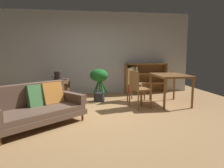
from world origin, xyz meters
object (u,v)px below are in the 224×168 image
at_px(desk_speaker, 58,77).
at_px(potted_floor_plant, 99,80).
at_px(media_console, 61,92).
at_px(bookshelf, 142,78).
at_px(dining_chair_far, 134,82).
at_px(dining_chair_near, 138,87).
at_px(open_laptop, 60,79).
at_px(dining_table, 170,78).
at_px(fabric_couch, 34,106).

distance_m(desk_speaker, potted_floor_plant, 1.14).
bearing_deg(media_console, potted_floor_plant, 3.25).
bearing_deg(bookshelf, potted_floor_plant, -144.75).
distance_m(dining_chair_far, bookshelf, 1.36).
bearing_deg(dining_chair_far, dining_chair_near, -97.60).
bearing_deg(open_laptop, dining_chair_far, -7.50).
relative_size(desk_speaker, dining_chair_far, 0.30).
height_order(media_console, desk_speaker, desk_speaker).
bearing_deg(dining_table, media_console, 169.27).
bearing_deg(open_laptop, dining_chair_near, -28.68).
height_order(open_laptop, dining_chair_far, dining_chair_far).
relative_size(media_console, dining_table, 1.18).
bearing_deg(fabric_couch, potted_floor_plant, 52.83).
relative_size(open_laptop, bookshelf, 0.32).
bearing_deg(desk_speaker, dining_table, -6.22).
xyz_separation_m(fabric_couch, media_console, (0.33, 1.77, -0.05)).
height_order(potted_floor_plant, dining_chair_near, dining_chair_near).
height_order(fabric_couch, potted_floor_plant, potted_floor_plant).
relative_size(dining_table, dining_chair_far, 1.24).
distance_m(dining_table, dining_chair_near, 1.02).
height_order(open_laptop, potted_floor_plant, potted_floor_plant).
bearing_deg(bookshelf, open_laptop, -160.58).
xyz_separation_m(desk_speaker, dining_chair_far, (2.07, 0.19, -0.22)).
xyz_separation_m(dining_table, dining_chair_far, (-0.86, 0.51, -0.17)).
bearing_deg(dining_chair_near, bookshelf, 70.59).
relative_size(potted_floor_plant, dining_chair_near, 0.99).
height_order(fabric_couch, desk_speaker, desk_speaker).
relative_size(desk_speaker, potted_floor_plant, 0.30).
xyz_separation_m(media_console, desk_speaker, (-0.03, -0.23, 0.44)).
bearing_deg(potted_floor_plant, media_console, -176.75).
bearing_deg(open_laptop, desk_speaker, -89.10).
distance_m(media_console, dining_chair_near, 2.12).
height_order(media_console, open_laptop, open_laptop).
height_order(fabric_couch, open_laptop, fabric_couch).
bearing_deg(dining_table, desk_speaker, 173.78).
bearing_deg(dining_table, potted_floor_plant, 161.65).
bearing_deg(desk_speaker, bookshelf, 27.80).
bearing_deg(open_laptop, dining_table, -14.95).
height_order(dining_table, dining_chair_near, dining_chair_near).
relative_size(open_laptop, dining_chair_far, 0.50).
bearing_deg(media_console, fabric_couch, -100.48).
distance_m(open_laptop, dining_table, 3.03).
height_order(desk_speaker, dining_chair_far, dining_chair_far).
distance_m(desk_speaker, dining_table, 2.94).
height_order(media_console, dining_chair_near, dining_chair_near).
height_order(open_laptop, dining_table, dining_table).
bearing_deg(dining_chair_near, media_console, 156.41).
xyz_separation_m(potted_floor_plant, dining_chair_near, (0.87, -0.90, -0.08)).
distance_m(fabric_couch, potted_floor_plant, 2.31).
bearing_deg(desk_speaker, open_laptop, 90.90).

